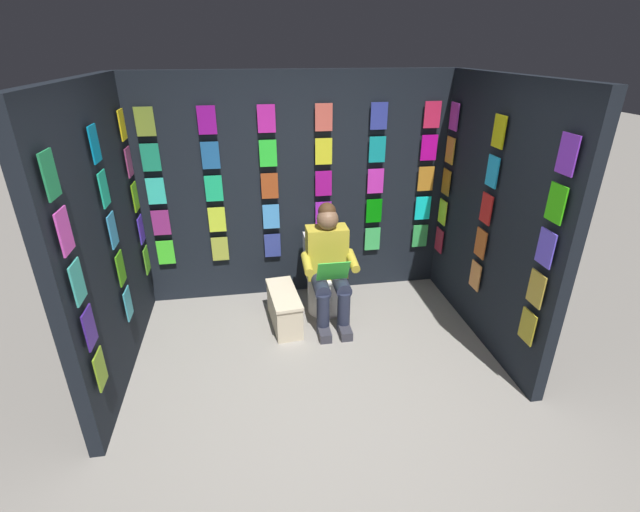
# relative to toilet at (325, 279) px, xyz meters

# --- Properties ---
(ground_plane) EXTENTS (30.00, 30.00, 0.00)m
(ground_plane) POSITION_rel_toilet_xyz_m (0.23, 1.68, -0.33)
(ground_plane) COLOR gray
(display_wall_back) EXTENTS (3.26, 0.14, 2.33)m
(display_wall_back) POSITION_rel_toilet_xyz_m (0.23, -0.44, 0.84)
(display_wall_back) COLOR black
(display_wall_back) RESTS_ON ground
(display_wall_left) EXTENTS (0.14, 2.07, 2.33)m
(display_wall_left) POSITION_rel_toilet_xyz_m (-1.40, 0.64, 0.84)
(display_wall_left) COLOR black
(display_wall_left) RESTS_ON ground
(display_wall_right) EXTENTS (0.14, 2.07, 2.33)m
(display_wall_right) POSITION_rel_toilet_xyz_m (1.86, 0.64, 0.84)
(display_wall_right) COLOR black
(display_wall_right) RESTS_ON ground
(toilet) EXTENTS (0.41, 0.55, 0.77)m
(toilet) POSITION_rel_toilet_xyz_m (0.00, 0.00, 0.00)
(toilet) COLOR white
(toilet) RESTS_ON ground
(person_reading) EXTENTS (0.52, 0.68, 1.19)m
(person_reading) POSITION_rel_toilet_xyz_m (-0.00, 0.23, 0.27)
(person_reading) COLOR gold
(person_reading) RESTS_ON ground
(comic_longbox_near) EXTENTS (0.32, 0.68, 0.36)m
(comic_longbox_near) POSITION_rel_toilet_xyz_m (0.45, 0.28, -0.15)
(comic_longbox_near) COLOR beige
(comic_longbox_near) RESTS_ON ground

